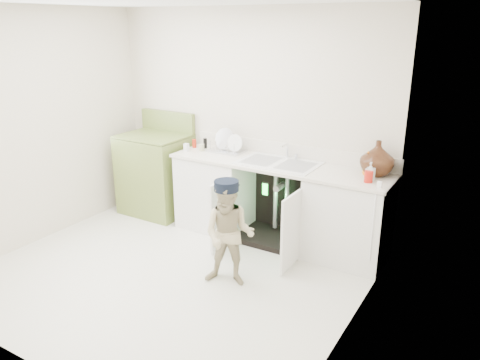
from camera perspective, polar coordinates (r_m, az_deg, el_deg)
name	(u,v)px	position (r m, az deg, el deg)	size (l,w,h in m)	color
ground	(170,274)	(4.69, -8.54, -11.25)	(3.50, 3.50, 0.00)	beige
room_shell	(163,150)	(4.21, -9.35, 3.67)	(6.00, 5.50, 1.26)	beige
counter_run	(281,201)	(5.12, 4.98, -2.54)	(2.44, 1.02, 1.24)	white
avocado_stove	(156,173)	(6.00, -10.20, 0.87)	(0.81, 0.65, 1.26)	olive
repair_worker	(229,233)	(4.27, -1.34, -6.54)	(0.57, 0.95, 1.00)	#C9BB90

